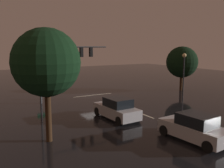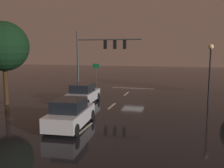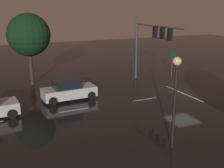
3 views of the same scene
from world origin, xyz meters
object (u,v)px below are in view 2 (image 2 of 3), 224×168
tree_right_near (4,47)px  traffic_signal_assembly (100,49)px  street_lamp_left_kerb (210,62)px  route_sign (96,69)px  car_approaching (83,94)px  car_distant (70,114)px

tree_right_near → traffic_signal_assembly: bearing=-115.4°
street_lamp_left_kerb → route_sign: bearing=-35.8°
car_approaching → tree_right_near: 7.46m
route_sign → traffic_signal_assembly: bearing=115.1°
car_distant → street_lamp_left_kerb: size_ratio=0.90×
route_sign → car_distant: bearing=103.7°
route_sign → tree_right_near: bearing=77.7°
tree_right_near → car_approaching: bearing=-162.0°
traffic_signal_assembly → street_lamp_left_kerb: (-11.33, 5.60, -1.05)m
car_approaching → car_distant: bearing=104.6°
car_approaching → tree_right_near: tree_right_near is taller
car_approaching → route_sign: 12.67m
car_distant → tree_right_near: (7.65, -4.39, 3.97)m
street_lamp_left_kerb → route_sign: 16.28m
tree_right_near → street_lamp_left_kerb: bearing=-163.7°
route_sign → tree_right_near: size_ratio=0.40×
car_approaching → tree_right_near: size_ratio=0.65×
car_approaching → street_lamp_left_kerb: bearing=-164.7°
traffic_signal_assembly → car_distant: traffic_signal_assembly is taller
street_lamp_left_kerb → route_sign: size_ratio=1.83×
route_sign → tree_right_near: tree_right_near is taller
traffic_signal_assembly → street_lamp_left_kerb: traffic_signal_assembly is taller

